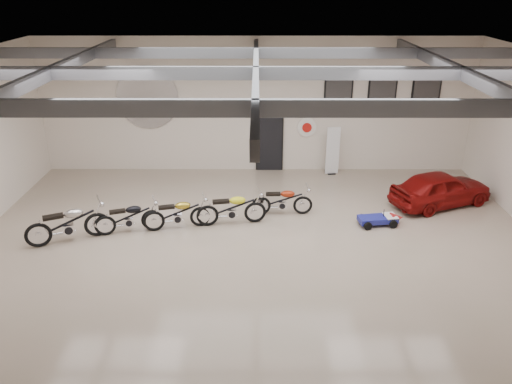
{
  "coord_description": "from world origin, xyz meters",
  "views": [
    {
      "loc": [
        0.03,
        -12.2,
        6.88
      ],
      "look_at": [
        0.0,
        1.2,
        1.1
      ],
      "focal_mm": 35.0,
      "sensor_mm": 36.0,
      "label": 1
    }
  ],
  "objects_px": {
    "motorcycle_black": "(128,217)",
    "go_kart": "(382,217)",
    "motorcycle_gold": "(177,213)",
    "motorcycle_silver": "(67,223)",
    "banner_stand": "(333,151)",
    "motorcycle_yellow": "(231,208)",
    "vintage_car": "(441,189)",
    "motorcycle_red": "(282,200)"
  },
  "relations": [
    {
      "from": "motorcycle_red",
      "to": "go_kart",
      "type": "bearing_deg",
      "value": -15.34
    },
    {
      "from": "motorcycle_black",
      "to": "go_kart",
      "type": "relative_size",
      "value": 1.34
    },
    {
      "from": "motorcycle_silver",
      "to": "motorcycle_gold",
      "type": "bearing_deg",
      "value": -9.51
    },
    {
      "from": "motorcycle_black",
      "to": "go_kart",
      "type": "height_order",
      "value": "motorcycle_black"
    },
    {
      "from": "motorcycle_gold",
      "to": "go_kart",
      "type": "xyz_separation_m",
      "value": [
        6.11,
        0.26,
        -0.25
      ]
    },
    {
      "from": "banner_stand",
      "to": "vintage_car",
      "type": "distance_m",
      "value": 4.22
    },
    {
      "from": "motorcycle_silver",
      "to": "motorcycle_black",
      "type": "distance_m",
      "value": 1.66
    },
    {
      "from": "motorcycle_silver",
      "to": "motorcycle_gold",
      "type": "xyz_separation_m",
      "value": [
        2.95,
        0.79,
        -0.07
      ]
    },
    {
      "from": "motorcycle_black",
      "to": "motorcycle_red",
      "type": "bearing_deg",
      "value": -3.08
    },
    {
      "from": "banner_stand",
      "to": "motorcycle_yellow",
      "type": "bearing_deg",
      "value": -138.12
    },
    {
      "from": "motorcycle_gold",
      "to": "motorcycle_red",
      "type": "bearing_deg",
      "value": 3.96
    },
    {
      "from": "vintage_car",
      "to": "go_kart",
      "type": "bearing_deg",
      "value": 100.63
    },
    {
      "from": "banner_stand",
      "to": "motorcycle_yellow",
      "type": "relative_size",
      "value": 0.9
    },
    {
      "from": "motorcycle_black",
      "to": "vintage_car",
      "type": "bearing_deg",
      "value": -6.76
    },
    {
      "from": "motorcycle_yellow",
      "to": "go_kart",
      "type": "distance_m",
      "value": 4.53
    },
    {
      "from": "motorcycle_black",
      "to": "motorcycle_silver",
      "type": "bearing_deg",
      "value": -177.99
    },
    {
      "from": "banner_stand",
      "to": "motorcycle_black",
      "type": "distance_m",
      "value": 8.1
    },
    {
      "from": "motorcycle_silver",
      "to": "motorcycle_black",
      "type": "height_order",
      "value": "motorcycle_silver"
    },
    {
      "from": "banner_stand",
      "to": "vintage_car",
      "type": "xyz_separation_m",
      "value": [
        3.14,
        -2.79,
        -0.35
      ]
    },
    {
      "from": "motorcycle_silver",
      "to": "motorcycle_red",
      "type": "xyz_separation_m",
      "value": [
        6.09,
        1.77,
        -0.1
      ]
    },
    {
      "from": "banner_stand",
      "to": "motorcycle_red",
      "type": "xyz_separation_m",
      "value": [
        -2.04,
        -3.51,
        -0.44
      ]
    },
    {
      "from": "motorcycle_black",
      "to": "go_kart",
      "type": "distance_m",
      "value": 7.52
    },
    {
      "from": "motorcycle_black",
      "to": "motorcycle_yellow",
      "type": "height_order",
      "value": "motorcycle_yellow"
    },
    {
      "from": "motorcycle_yellow",
      "to": "motorcycle_red",
      "type": "height_order",
      "value": "motorcycle_yellow"
    },
    {
      "from": "motorcycle_silver",
      "to": "motorcycle_gold",
      "type": "height_order",
      "value": "motorcycle_silver"
    },
    {
      "from": "go_kart",
      "to": "vintage_car",
      "type": "relative_size",
      "value": 0.42
    },
    {
      "from": "motorcycle_gold",
      "to": "motorcycle_red",
      "type": "height_order",
      "value": "motorcycle_gold"
    },
    {
      "from": "motorcycle_silver",
      "to": "motorcycle_black",
      "type": "bearing_deg",
      "value": -4.61
    },
    {
      "from": "motorcycle_gold",
      "to": "vintage_car",
      "type": "height_order",
      "value": "vintage_car"
    },
    {
      "from": "motorcycle_silver",
      "to": "vintage_car",
      "type": "distance_m",
      "value": 11.55
    },
    {
      "from": "banner_stand",
      "to": "motorcycle_black",
      "type": "height_order",
      "value": "banner_stand"
    },
    {
      "from": "motorcycle_silver",
      "to": "banner_stand",
      "type": "bearing_deg",
      "value": 8.45
    },
    {
      "from": "go_kart",
      "to": "vintage_car",
      "type": "height_order",
      "value": "vintage_car"
    },
    {
      "from": "motorcycle_yellow",
      "to": "vintage_car",
      "type": "bearing_deg",
      "value": 2.29
    },
    {
      "from": "vintage_car",
      "to": "motorcycle_gold",
      "type": "bearing_deg",
      "value": 79.21
    },
    {
      "from": "motorcycle_red",
      "to": "banner_stand",
      "type": "bearing_deg",
      "value": 58.05
    },
    {
      "from": "motorcycle_gold",
      "to": "go_kart",
      "type": "distance_m",
      "value": 6.12
    },
    {
      "from": "motorcycle_silver",
      "to": "motorcycle_gold",
      "type": "relative_size",
      "value": 1.15
    },
    {
      "from": "motorcycle_black",
      "to": "banner_stand",
      "type": "bearing_deg",
      "value": 17.71
    },
    {
      "from": "banner_stand",
      "to": "go_kart",
      "type": "height_order",
      "value": "banner_stand"
    },
    {
      "from": "motorcycle_red",
      "to": "vintage_car",
      "type": "distance_m",
      "value": 5.24
    },
    {
      "from": "banner_stand",
      "to": "motorcycle_red",
      "type": "relative_size",
      "value": 0.99
    }
  ]
}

